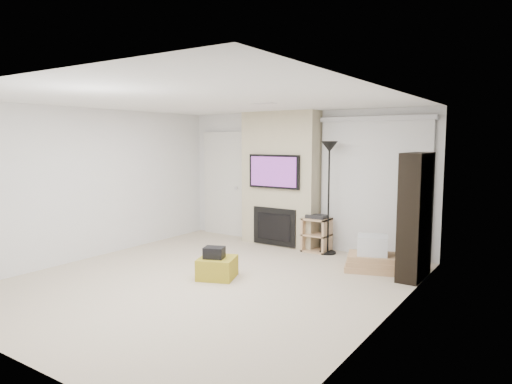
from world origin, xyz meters
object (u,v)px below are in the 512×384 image
Objects in this scene: box_stack at (372,257)px; bookshelf at (415,216)px; ottoman at (217,268)px; av_stand at (317,232)px; floor_lamp at (329,165)px.

box_stack is 0.53× the size of bookshelf.
box_stack is at bearing 43.55° from ottoman.
av_stand is at bearing 160.97° from bookshelf.
box_stack is 0.94m from bookshelf.
floor_lamp is 2.07× the size of box_stack.
floor_lamp is 1.22m from av_stand.
ottoman is at bearing -102.27° from av_stand.
floor_lamp is at bearing 71.89° from ottoman.
floor_lamp is (0.72, 2.19, 1.39)m from ottoman.
floor_lamp is at bearing 150.56° from box_stack.
floor_lamp reaches higher than av_stand.
floor_lamp is 1.09× the size of bookshelf.
box_stack reaches higher than ottoman.
box_stack is at bearing 175.80° from bookshelf.
av_stand is at bearing 172.21° from floor_lamp.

